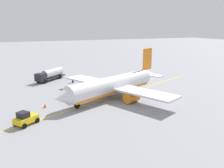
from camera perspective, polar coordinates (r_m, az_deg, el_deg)
name	(u,v)px	position (r m, az deg, el deg)	size (l,w,h in m)	color
ground_plane	(112,98)	(51.72, 0.00, -3.23)	(400.00, 400.00, 0.00)	#939399
airplane	(114,85)	(51.37, 0.37, -0.30)	(28.59, 28.27, 9.64)	white
fuel_tanker	(50,74)	(69.88, -14.39, 2.26)	(9.42, 8.91, 3.15)	#2D2D33
pushback_tug	(26,118)	(40.07, -19.77, -7.67)	(4.10, 3.89, 2.20)	yellow
refueling_worker	(73,80)	(65.85, -9.25, 1.03)	(0.63, 0.57, 1.71)	navy
safety_cone_nose	(45,106)	(47.24, -15.56, -4.96)	(0.65, 0.65, 0.72)	#F2590F
taxi_line_marking	(112,98)	(51.72, 0.00, -3.22)	(63.84, 0.30, 0.01)	yellow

